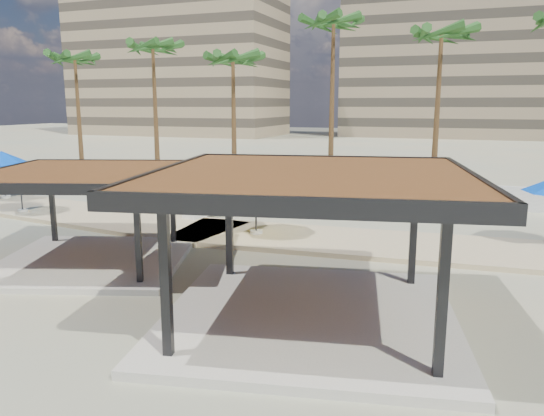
{
  "coord_description": "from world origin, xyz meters",
  "views": [
    {
      "loc": [
        4.89,
        -12.09,
        5.2
      ],
      "look_at": [
        -1.86,
        5.86,
        1.4
      ],
      "focal_mm": 35.0,
      "sensor_mm": 36.0,
      "label": 1
    }
  ],
  "objects_px": {
    "umbrella_a": "(2,158)",
    "pavilion_central": "(311,233)",
    "pavilion_west": "(89,208)"
  },
  "relations": [
    {
      "from": "umbrella_a",
      "to": "pavilion_central",
      "type": "bearing_deg",
      "value": -25.73
    },
    {
      "from": "pavilion_central",
      "to": "pavilion_west",
      "type": "xyz_separation_m",
      "value": [
        -8.06,
        1.97,
        -0.33
      ]
    },
    {
      "from": "pavilion_west",
      "to": "umbrella_a",
      "type": "distance_m",
      "value": 14.18
    },
    {
      "from": "pavilion_central",
      "to": "pavilion_west",
      "type": "relative_size",
      "value": 1.1
    },
    {
      "from": "pavilion_central",
      "to": "pavilion_west",
      "type": "height_order",
      "value": "pavilion_central"
    },
    {
      "from": "pavilion_west",
      "to": "umbrella_a",
      "type": "xyz_separation_m",
      "value": [
        -11.93,
        7.66,
        0.48
      ]
    },
    {
      "from": "pavilion_west",
      "to": "umbrella_a",
      "type": "bearing_deg",
      "value": 128.68
    },
    {
      "from": "pavilion_west",
      "to": "umbrella_a",
      "type": "relative_size",
      "value": 2.67
    },
    {
      "from": "pavilion_central",
      "to": "umbrella_a",
      "type": "height_order",
      "value": "pavilion_central"
    },
    {
      "from": "umbrella_a",
      "to": "pavilion_west",
      "type": "bearing_deg",
      "value": -32.71
    }
  ]
}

